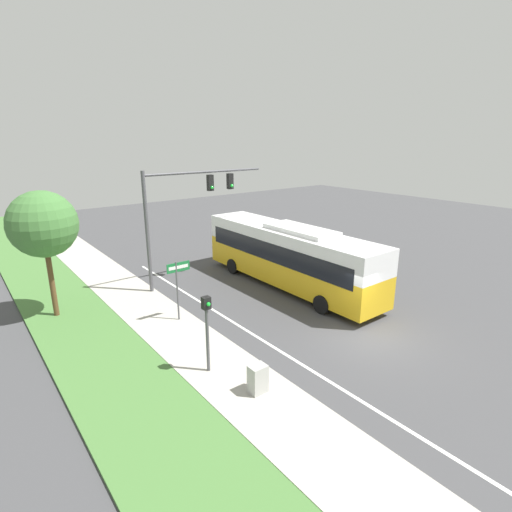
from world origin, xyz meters
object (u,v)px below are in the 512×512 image
bus (289,253)px  street_sign (178,281)px  signal_gantry (185,202)px  pedestrian_signal (207,322)px  utility_cabinet (258,379)px

bus → street_sign: 7.02m
signal_gantry → street_sign: size_ratio=2.58×
signal_gantry → bus: bearing=-41.5°
bus → signal_gantry: 6.38m
signal_gantry → street_sign: (-2.73, -4.11, -2.78)m
bus → pedestrian_signal: size_ratio=4.07×
signal_gantry → pedestrian_signal: signal_gantry is taller
pedestrian_signal → street_sign: 4.61m
bus → signal_gantry: size_ratio=1.62×
bus → signal_gantry: signal_gantry is taller
bus → signal_gantry: (-4.29, 3.79, 2.81)m
street_sign → pedestrian_signal: bearing=-104.8°
signal_gantry → utility_cabinet: bearing=-107.1°
bus → street_sign: bus is taller
bus → street_sign: (-7.02, -0.32, 0.04)m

